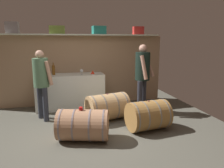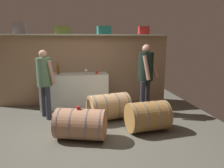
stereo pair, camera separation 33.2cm
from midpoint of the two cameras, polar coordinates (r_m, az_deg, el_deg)
name	(u,v)px [view 2 (the right image)]	position (r m, az deg, el deg)	size (l,w,h in m)	color
ground_plane	(87,126)	(4.66, -4.49, -11.24)	(6.03, 8.03, 0.02)	#535147
back_wall_panel	(84,70)	(6.16, -5.84, 3.71)	(4.83, 0.10, 1.93)	#A28262
high_shelf_board	(84,35)	(5.96, -5.96, 12.89)	(4.44, 0.40, 0.03)	silver
toolcase_grey	(20,28)	(6.12, -21.98, 13.62)	(0.31, 0.18, 0.29)	gray
toolcase_olive	(62,30)	(5.97, -11.47, 13.89)	(0.39, 0.22, 0.21)	olive
toolcase_teal	(104,30)	(6.02, -0.57, 14.13)	(0.35, 0.28, 0.22)	#228276
toolcase_red	(144,30)	(6.28, 10.02, 13.86)	(0.29, 0.19, 0.22)	red
work_cabinet	(75,91)	(5.87, -8.28, -1.74)	(1.77, 0.64, 0.92)	white
wine_bottle_amber	(58,69)	(5.78, -12.53, 3.92)	(0.08, 0.08, 0.32)	brown
wine_glass	(86,71)	(5.70, -5.34, 3.56)	(0.09, 0.09, 0.14)	white
red_funnel	(97,72)	(5.76, -2.44, 3.22)	(0.11, 0.11, 0.09)	red
wine_barrel_near	(81,124)	(3.99, -5.94, -10.59)	(1.02, 0.79, 0.58)	#A27353
wine_barrel_far	(109,107)	(4.90, 1.06, -6.12)	(1.03, 0.81, 0.61)	tan
wine_barrel_flank	(148,116)	(4.41, 11.65, -8.45)	(0.88, 0.70, 0.61)	olive
tasting_cup	(78,108)	(3.89, -6.53, -6.32)	(0.07, 0.07, 0.05)	red
winemaker_pouring	(45,77)	(5.06, -15.74, 1.80)	(0.44, 0.52, 1.58)	#2E333F
visitor_tasting	(146,72)	(5.32, 10.82, 3.24)	(0.53, 0.54, 1.70)	#292B35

